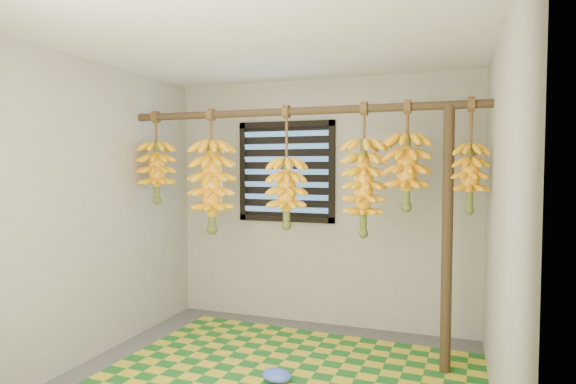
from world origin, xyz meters
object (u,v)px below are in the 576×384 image
at_px(banana_bunch_a, 157,172).
at_px(support_post, 447,241).
at_px(banana_bunch_d, 364,187).
at_px(banana_bunch_c, 287,192).
at_px(banana_bunch_e, 407,171).
at_px(plastic_bag, 277,376).
at_px(banana_bunch_b, 212,186).
at_px(banana_bunch_f, 470,177).
at_px(woven_mat, 285,383).

bearing_deg(banana_bunch_a, support_post, 0.00).
height_order(banana_bunch_a, banana_bunch_d, same).
bearing_deg(banana_bunch_c, banana_bunch_e, -0.00).
xyz_separation_m(plastic_bag, banana_bunch_d, (0.51, 0.59, 1.33)).
distance_m(support_post, banana_bunch_b, 2.00).
bearing_deg(support_post, banana_bunch_f, 0.00).
xyz_separation_m(support_post, banana_bunch_f, (0.15, 0.00, 0.47)).
distance_m(banana_bunch_b, banana_bunch_c, 0.70).
distance_m(banana_bunch_d, banana_bunch_e, 0.35).
bearing_deg(banana_bunch_b, banana_bunch_c, 0.00).
distance_m(plastic_bag, banana_bunch_c, 1.42).
bearing_deg(woven_mat, banana_bunch_e, 36.19).
bearing_deg(banana_bunch_c, support_post, 0.00).
height_order(support_post, banana_bunch_d, banana_bunch_d).
relative_size(banana_bunch_a, banana_bunch_c, 0.82).
height_order(banana_bunch_c, banana_bunch_e, same).
xyz_separation_m(banana_bunch_a, banana_bunch_b, (0.56, 0.00, -0.12)).
distance_m(banana_bunch_b, banana_bunch_e, 1.67).
relative_size(support_post, banana_bunch_c, 1.99).
relative_size(banana_bunch_e, banana_bunch_f, 0.99).
height_order(plastic_bag, banana_bunch_c, banana_bunch_c).
height_order(banana_bunch_a, banana_bunch_e, same).
relative_size(banana_bunch_a, banana_bunch_b, 0.77).
relative_size(banana_bunch_b, banana_bunch_c, 1.06).
relative_size(banana_bunch_b, banana_bunch_f, 1.28).
distance_m(banana_bunch_c, banana_bunch_f, 1.42).
bearing_deg(banana_bunch_e, banana_bunch_f, 0.00).
distance_m(woven_mat, banana_bunch_c, 1.46).
bearing_deg(banana_bunch_d, banana_bunch_c, 180.00).
bearing_deg(banana_bunch_e, banana_bunch_d, 180.00).
bearing_deg(banana_bunch_b, banana_bunch_d, 0.00).
xyz_separation_m(banana_bunch_b, banana_bunch_f, (2.11, 0.00, 0.09)).
relative_size(banana_bunch_c, banana_bunch_f, 1.20).
height_order(support_post, banana_bunch_c, banana_bunch_c).
xyz_separation_m(banana_bunch_a, banana_bunch_f, (2.67, 0.00, -0.03)).
relative_size(banana_bunch_b, banana_bunch_d, 1.02).
xyz_separation_m(support_post, banana_bunch_c, (-1.27, 0.00, 0.34)).
distance_m(banana_bunch_a, banana_bunch_d, 1.90).
bearing_deg(woven_mat, banana_bunch_d, 51.58).
distance_m(support_post, banana_bunch_d, 0.74).
height_order(woven_mat, banana_bunch_f, banana_bunch_f).
distance_m(plastic_bag, banana_bunch_a, 2.09).
distance_m(support_post, banana_bunch_c, 1.31).
height_order(banana_bunch_b, banana_bunch_d, same).
bearing_deg(woven_mat, banana_bunch_c, 108.31).
bearing_deg(banana_bunch_d, banana_bunch_e, 0.00).
relative_size(support_post, plastic_bag, 8.96).
bearing_deg(banana_bunch_f, banana_bunch_e, -180.00).
xyz_separation_m(support_post, banana_bunch_d, (-0.63, -0.00, 0.39)).
bearing_deg(banana_bunch_e, woven_mat, -143.81).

